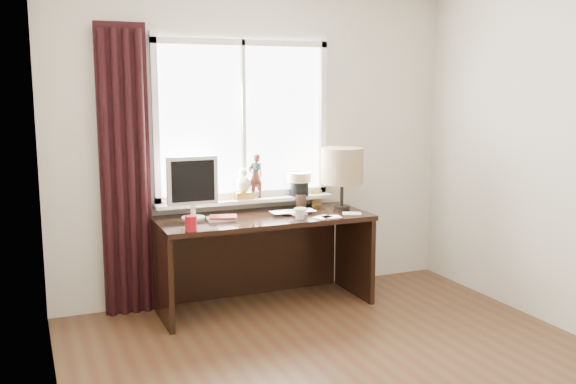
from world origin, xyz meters
name	(u,v)px	position (x,y,z in m)	size (l,w,h in m)	color
wall_back	(259,143)	(0.00, 2.00, 1.30)	(3.50, 2.60, 0.00)	#BFB59B
wall_left	(51,192)	(-1.75, 0.00, 1.30)	(4.00, 2.60, 0.00)	#BFB59B
laptop	(293,212)	(0.15, 1.61, 0.76)	(0.37, 0.24, 0.03)	silver
mug	(300,213)	(0.12, 1.41, 0.80)	(0.10, 0.09, 0.10)	white
red_cup	(191,224)	(-0.77, 1.33, 0.81)	(0.08, 0.08, 0.11)	maroon
window	(245,144)	(-0.14, 1.95, 1.31)	(1.52, 0.23, 1.40)	white
curtain	(125,173)	(-1.13, 1.91, 1.12)	(0.38, 0.09, 2.25)	black
desk	(260,243)	(-0.10, 1.73, 0.51)	(1.70, 0.70, 0.75)	black
monitor	(192,184)	(-0.64, 1.75, 1.03)	(0.40, 0.18, 0.49)	beige
notebook_stack	(222,218)	(-0.45, 1.61, 0.77)	(0.25, 0.21, 0.03)	beige
brush_holder	(301,202)	(0.30, 1.80, 0.81)	(0.09, 0.09, 0.25)	black
icon_frame	(317,198)	(0.50, 1.90, 0.81)	(0.10, 0.04, 0.13)	gold
table_lamp	(342,167)	(0.61, 1.64, 1.11)	(0.35, 0.35, 0.52)	black
loose_papers	(336,216)	(0.43, 1.41, 0.75)	(0.47, 0.21, 0.00)	white
desk_cables	(290,213)	(0.14, 1.66, 0.75)	(0.28, 0.21, 0.01)	black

